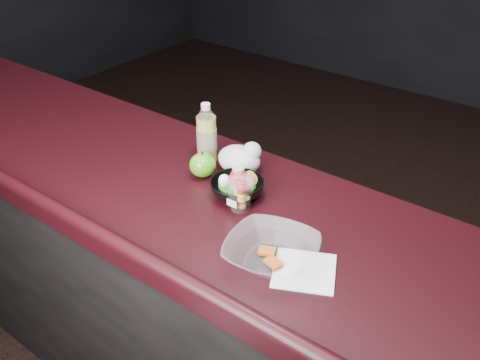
% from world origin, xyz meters
% --- Properties ---
extents(counter, '(4.06, 0.71, 1.02)m').
position_xyz_m(counter, '(0.00, 0.30, 0.51)').
color(counter, black).
rests_on(counter, ground).
extents(lemonade_bottle, '(0.07, 0.07, 0.22)m').
position_xyz_m(lemonade_bottle, '(-0.24, 0.48, 1.11)').
color(lemonade_bottle, gold).
rests_on(lemonade_bottle, counter).
extents(fruit_cup, '(0.08, 0.08, 0.12)m').
position_xyz_m(fruit_cup, '(0.03, 0.31, 1.08)').
color(fruit_cup, white).
rests_on(fruit_cup, counter).
extents(green_apple, '(0.09, 0.09, 0.09)m').
position_xyz_m(green_apple, '(-0.19, 0.39, 1.06)').
color(green_apple, '#30890F').
rests_on(green_apple, counter).
extents(plastic_bag, '(0.15, 0.13, 0.11)m').
position_xyz_m(plastic_bag, '(-0.10, 0.49, 1.07)').
color(plastic_bag, silver).
rests_on(plastic_bag, counter).
extents(snack_bowl, '(0.20, 0.20, 0.09)m').
position_xyz_m(snack_bowl, '(-0.02, 0.36, 1.05)').
color(snack_bowl, black).
rests_on(snack_bowl, counter).
extents(takeout_bowl, '(0.29, 0.29, 0.06)m').
position_xyz_m(takeout_bowl, '(0.25, 0.16, 1.05)').
color(takeout_bowl, silver).
rests_on(takeout_bowl, counter).
extents(paper_napkin, '(0.21, 0.21, 0.00)m').
position_xyz_m(paper_napkin, '(0.34, 0.18, 1.02)').
color(paper_napkin, white).
rests_on(paper_napkin, counter).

